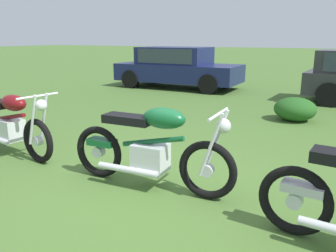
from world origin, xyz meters
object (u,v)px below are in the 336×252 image
(motorcycle_maroon, at_px, (9,123))
(shrub_low, at_px, (295,109))
(car_navy, at_px, (177,65))
(motorcycle_green, at_px, (150,148))

(motorcycle_maroon, distance_m, shrub_low, 5.62)
(motorcycle_maroon, height_order, car_navy, car_navy)
(motorcycle_green, bearing_deg, shrub_low, 74.64)
(motorcycle_maroon, xyz_separation_m, shrub_low, (3.67, 4.25, -0.22))
(motorcycle_maroon, bearing_deg, car_navy, 104.86)
(motorcycle_maroon, height_order, shrub_low, motorcycle_maroon)
(motorcycle_green, distance_m, car_navy, 8.48)
(motorcycle_maroon, xyz_separation_m, motorcycle_green, (2.56, -0.13, 0.01))
(car_navy, distance_m, shrub_low, 5.62)
(shrub_low, bearing_deg, car_navy, 142.42)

